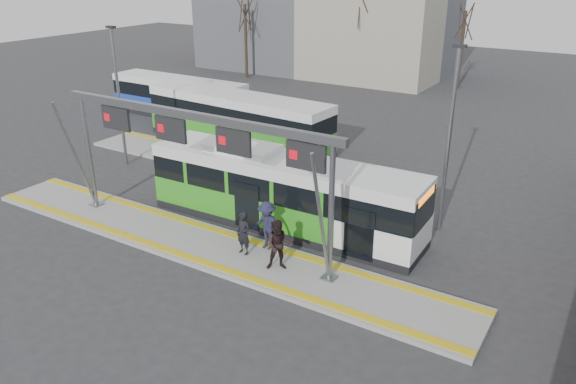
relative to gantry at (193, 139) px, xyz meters
name	(u,v)px	position (x,y,z in m)	size (l,w,h in m)	color
ground	(203,246)	(0.35, -0.25, -4.30)	(120.00, 120.00, 0.00)	#2D2D30
platform_main	(203,244)	(0.35, -0.25, -4.22)	(22.00, 3.00, 0.15)	gray
platform_second	(241,167)	(-3.65, 7.75, -4.22)	(20.00, 3.00, 0.15)	gray
tactile_main	(203,243)	(0.35, -0.25, -4.14)	(22.00, 2.65, 0.02)	gold
tactile_second	(253,159)	(-3.65, 8.90, -4.14)	(20.00, 0.35, 0.02)	gold
gantry	(193,139)	(0.00, 0.00, 0.00)	(13.00, 1.68, 5.20)	slate
hero_bus	(283,193)	(2.04, 3.03, -2.79)	(12.06, 2.82, 3.30)	black
bg_bus_green	(238,120)	(-6.26, 11.06, -2.77)	(12.51, 3.47, 3.09)	black
bg_bus_blue	(179,98)	(-13.62, 14.01, -2.93)	(10.61, 2.41, 2.76)	black
passenger_a	(244,233)	(2.24, -0.06, -3.30)	(0.62, 0.41, 1.70)	black
passenger_b	(279,245)	(3.98, -0.31, -3.20)	(0.92, 0.72, 1.90)	black
passenger_c	(267,225)	(2.76, 0.75, -3.18)	(1.25, 0.72, 1.94)	#1F1F38
tree_left	(365,6)	(-6.92, 29.99, 2.53)	(1.40, 1.40, 9.00)	#382B21
tree_mid	(465,22)	(0.42, 34.10, 1.27)	(1.40, 1.40, 7.34)	#382B21
tree_far	(245,15)	(-17.96, 28.18, 1.42)	(1.40, 1.40, 7.55)	#382B21
lamp_west	(119,94)	(-9.43, 4.95, -0.36)	(0.50, 0.25, 7.40)	slate
lamp_east	(449,137)	(7.83, 6.15, -0.25)	(0.50, 0.25, 7.62)	slate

